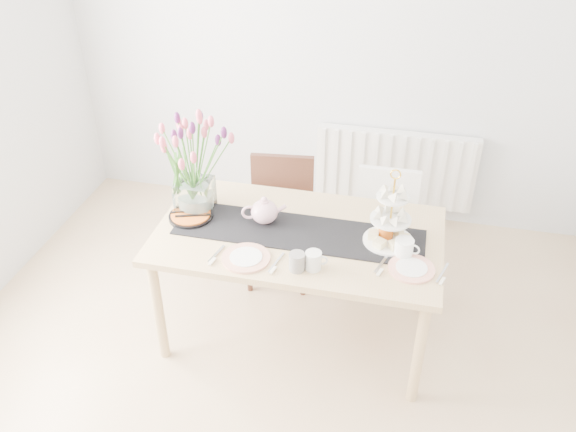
% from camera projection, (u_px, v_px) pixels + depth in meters
% --- Properties ---
extents(room_shell, '(4.50, 4.50, 4.50)m').
position_uv_depth(room_shell, '(248.00, 231.00, 2.48)').
color(room_shell, tan).
rests_on(room_shell, ground).
extents(radiator, '(1.20, 0.08, 0.60)m').
position_uv_depth(radiator, '(395.00, 168.00, 4.63)').
color(radiator, white).
rests_on(radiator, room_shell).
extents(dining_table, '(1.60, 0.90, 0.75)m').
position_uv_depth(dining_table, '(298.00, 244.00, 3.46)').
color(dining_table, tan).
rests_on(dining_table, ground).
extents(chair_brown, '(0.46, 0.46, 0.85)m').
position_uv_depth(chair_brown, '(281.00, 210.00, 4.07)').
color(chair_brown, '#3A1C15').
rests_on(chair_brown, ground).
extents(chair_white, '(0.40, 0.40, 0.81)m').
position_uv_depth(chair_white, '(384.00, 222.00, 3.99)').
color(chair_white, white).
rests_on(chair_white, ground).
extents(table_runner, '(1.40, 0.35, 0.01)m').
position_uv_depth(table_runner, '(299.00, 232.00, 3.41)').
color(table_runner, black).
rests_on(table_runner, dining_table).
extents(tulip_vase, '(0.71, 0.71, 0.62)m').
position_uv_depth(tulip_vase, '(190.00, 151.00, 3.38)').
color(tulip_vase, silver).
rests_on(tulip_vase, dining_table).
extents(cake_stand, '(0.28, 0.28, 0.41)m').
position_uv_depth(cake_stand, '(390.00, 225.00, 3.27)').
color(cake_stand, gold).
rests_on(cake_stand, dining_table).
extents(teapot, '(0.30, 0.26, 0.16)m').
position_uv_depth(teapot, '(264.00, 212.00, 3.45)').
color(teapot, silver).
rests_on(teapot, dining_table).
extents(cream_jug, '(0.12, 0.12, 0.10)m').
position_uv_depth(cream_jug, '(404.00, 248.00, 3.21)').
color(cream_jug, white).
rests_on(cream_jug, dining_table).
extents(tart_tin, '(0.26, 0.26, 0.03)m').
position_uv_depth(tart_tin, '(191.00, 216.00, 3.53)').
color(tart_tin, black).
rests_on(tart_tin, dining_table).
extents(mug_grey, '(0.10, 0.10, 0.10)m').
position_uv_depth(mug_grey, '(297.00, 262.00, 3.12)').
color(mug_grey, gray).
rests_on(mug_grey, dining_table).
extents(mug_white, '(0.10, 0.10, 0.10)m').
position_uv_depth(mug_white, '(313.00, 261.00, 3.12)').
color(mug_white, silver).
rests_on(mug_white, dining_table).
extents(mug_orange, '(0.11, 0.11, 0.10)m').
position_uv_depth(mug_orange, '(386.00, 232.00, 3.33)').
color(mug_orange, '#CD5B16').
rests_on(mug_orange, dining_table).
extents(plate_left, '(0.31, 0.31, 0.01)m').
position_uv_depth(plate_left, '(246.00, 258.00, 3.21)').
color(plate_left, silver).
rests_on(plate_left, dining_table).
extents(plate_right, '(0.30, 0.30, 0.01)m').
position_uv_depth(plate_right, '(411.00, 269.00, 3.14)').
color(plate_right, white).
rests_on(plate_right, dining_table).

